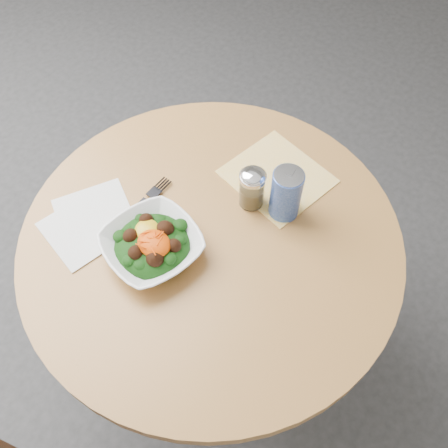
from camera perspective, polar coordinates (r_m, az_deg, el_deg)
name	(u,v)px	position (r m, az deg, el deg)	size (l,w,h in m)	color
ground	(215,347)	(1.85, -1.00, -13.84)	(6.00, 6.00, 0.00)	#2C2C2E
table	(212,275)	(1.34, -1.34, -5.87)	(0.90, 0.90, 0.75)	black
cloth_napkin	(277,177)	(1.28, 6.08, 5.42)	(0.24, 0.22, 0.00)	#FEAA0D
paper_napkins	(90,221)	(1.23, -15.09, 0.29)	(0.23, 0.26, 0.00)	white
salad_bowl	(152,245)	(1.13, -8.23, -2.35)	(0.26, 0.26, 0.08)	white
fork	(141,205)	(1.23, -9.50, 2.15)	(0.03, 0.22, 0.00)	black
spice_shaker	(252,188)	(1.18, 3.22, 4.11)	(0.06, 0.06, 0.11)	silver
beverage_can	(286,194)	(1.16, 7.09, 3.45)	(0.07, 0.07, 0.14)	#0D2F98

